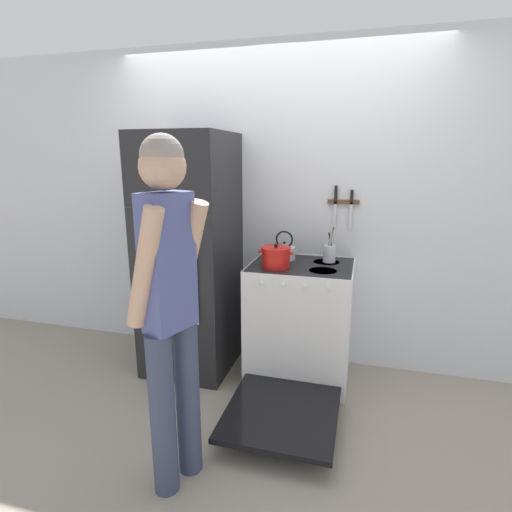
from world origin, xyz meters
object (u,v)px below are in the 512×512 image
object	(u,v)px
stove_range	(299,324)
dutch_oven_pot	(276,257)
utensil_jar	(329,253)
person	(170,300)
refrigerator	(190,255)
tea_kettle	(284,251)

from	to	relation	value
stove_range	dutch_oven_pot	distance (m)	0.57
stove_range	utensil_jar	xyz separation A→B (m)	(0.19, 0.17, 0.53)
person	stove_range	bearing A→B (deg)	-0.62
refrigerator	utensil_jar	size ratio (longest dim) A/B	6.64
stove_range	person	world-z (taller)	person
utensil_jar	dutch_oven_pot	bearing A→B (deg)	-144.97
refrigerator	person	world-z (taller)	refrigerator
stove_range	person	bearing A→B (deg)	-111.10
person	tea_kettle	bearing A→B (deg)	8.00
dutch_oven_pot	person	distance (m)	1.12
dutch_oven_pot	refrigerator	bearing A→B (deg)	173.03
refrigerator	tea_kettle	xyz separation A→B (m)	(0.72, 0.16, 0.05)
stove_range	person	distance (m)	1.38
utensil_jar	person	size ratio (longest dim) A/B	0.16
refrigerator	stove_range	bearing A→B (deg)	-0.17
person	dutch_oven_pot	bearing A→B (deg)	5.95
tea_kettle	dutch_oven_pot	bearing A→B (deg)	-93.11
refrigerator	tea_kettle	bearing A→B (deg)	12.43
stove_range	person	xyz separation A→B (m)	(-0.45, -1.17, 0.57)
dutch_oven_pot	utensil_jar	distance (m)	0.44
stove_range	tea_kettle	size ratio (longest dim) A/B	6.00
refrigerator	person	xyz separation A→B (m)	(0.43, -1.17, 0.09)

